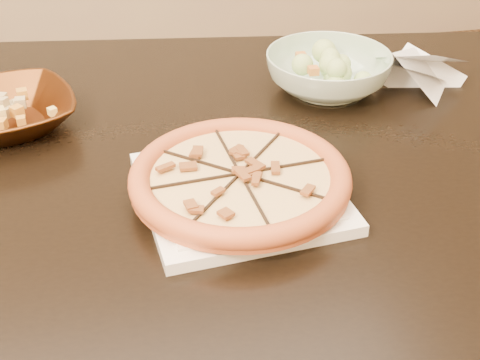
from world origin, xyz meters
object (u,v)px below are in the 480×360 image
(pizza, at_px, (240,178))
(salad_bowl, at_px, (328,72))
(plate, at_px, (240,191))
(dining_table, at_px, (147,200))
(bronze_bowl, at_px, (6,114))

(pizza, bearing_deg, salad_bowl, 53.98)
(plate, bearing_deg, pizza, 172.31)
(dining_table, relative_size, pizza, 5.17)
(dining_table, xyz_separation_m, plate, (0.13, -0.15, 0.10))
(salad_bowl, bearing_deg, plate, -126.01)
(dining_table, bearing_deg, bronze_bowl, 149.50)
(bronze_bowl, bearing_deg, pizza, -38.67)
(plate, xyz_separation_m, bronze_bowl, (-0.34, 0.28, 0.02))
(plate, height_order, pizza, pizza)
(pizza, relative_size, bronze_bowl, 1.40)
(dining_table, distance_m, bronze_bowl, 0.28)
(plate, distance_m, pizza, 0.02)
(plate, relative_size, salad_bowl, 1.29)
(pizza, relative_size, salad_bowl, 1.37)
(dining_table, xyz_separation_m, salad_bowl, (0.36, 0.16, 0.13))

